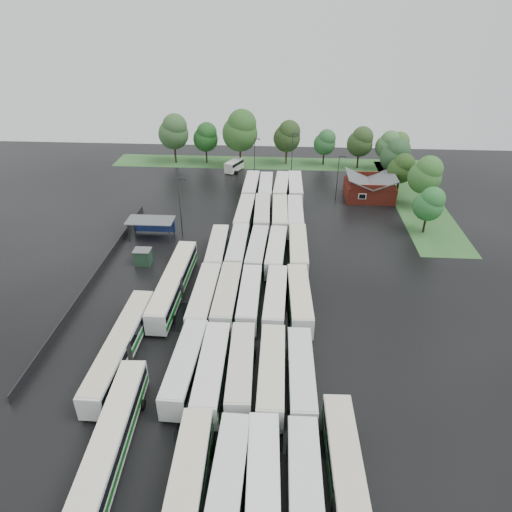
# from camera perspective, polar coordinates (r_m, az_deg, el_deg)

# --- Properties ---
(ground) EXTENTS (160.00, 160.00, 0.00)m
(ground) POSITION_cam_1_polar(r_m,az_deg,el_deg) (62.34, -2.59, -7.43)
(ground) COLOR black
(ground) RESTS_ON ground
(brick_building) EXTENTS (10.07, 8.60, 5.39)m
(brick_building) POSITION_cam_1_polar(r_m,az_deg,el_deg) (100.38, 13.96, 8.02)
(brick_building) COLOR maroon
(brick_building) RESTS_ON ground
(wash_shed) EXTENTS (8.20, 4.20, 3.58)m
(wash_shed) POSITION_cam_1_polar(r_m,az_deg,el_deg) (82.64, -12.97, 4.19)
(wash_shed) COLOR #2D2D30
(wash_shed) RESTS_ON ground
(utility_hut) EXTENTS (2.70, 2.20, 2.62)m
(utility_hut) POSITION_cam_1_polar(r_m,az_deg,el_deg) (75.15, -13.95, -0.10)
(utility_hut) COLOR #1B3624
(utility_hut) RESTS_ON ground
(grass_strip_north) EXTENTS (80.00, 10.00, 0.01)m
(grass_strip_north) POSITION_cam_1_polar(r_m,az_deg,el_deg) (120.20, 1.70, 11.54)
(grass_strip_north) COLOR #2E5E28
(grass_strip_north) RESTS_ON ground
(grass_strip_east) EXTENTS (10.00, 50.00, 0.01)m
(grass_strip_east) POSITION_cam_1_polar(r_m,az_deg,el_deg) (103.34, 19.33, 6.71)
(grass_strip_east) COLOR #2E5E28
(grass_strip_east) RESTS_ON ground
(west_fence) EXTENTS (0.10, 50.00, 1.20)m
(west_fence) POSITION_cam_1_polar(r_m,az_deg,el_deg) (73.86, -19.31, -2.20)
(west_fence) COLOR #2D2D30
(west_fence) RESTS_ON ground
(bus_r0c1) EXTENTS (3.24, 13.30, 3.68)m
(bus_r0c1) POSITION_cam_1_polar(r_m,az_deg,el_deg) (43.30, -8.47, -26.20)
(bus_r0c1) COLOR silver
(bus_r0c1) RESTS_ON ground
(bus_r0c2) EXTENTS (2.99, 13.01, 3.61)m
(bus_r0c2) POSITION_cam_1_polar(r_m,az_deg,el_deg) (42.80, -3.58, -26.87)
(bus_r0c2) COLOR silver
(bus_r0c2) RESTS_ON ground
(bus_r0c3) EXTENTS (3.34, 13.29, 3.67)m
(bus_r0c3) POSITION_cam_1_polar(r_m,az_deg,el_deg) (42.65, 0.90, -27.00)
(bus_r0c3) COLOR silver
(bus_r0c3) RESTS_ON ground
(bus_r0c4) EXTENTS (3.00, 13.21, 3.67)m
(bus_r0c4) POSITION_cam_1_polar(r_m,az_deg,el_deg) (42.62, 6.11, -27.33)
(bus_r0c4) COLOR silver
(bus_r0c4) RESTS_ON ground
(bus_r1c0) EXTENTS (3.13, 13.01, 3.60)m
(bus_r1c0) POSITION_cam_1_polar(r_m,az_deg,el_deg) (52.59, -8.80, -13.42)
(bus_r1c0) COLOR silver
(bus_r1c0) RESTS_ON ground
(bus_r1c1) EXTENTS (3.05, 13.31, 3.69)m
(bus_r1c1) POSITION_cam_1_polar(r_m,az_deg,el_deg) (51.58, -5.52, -14.12)
(bus_r1c1) COLOR silver
(bus_r1c1) RESTS_ON ground
(bus_r1c2) EXTENTS (3.16, 12.83, 3.55)m
(bus_r1c2) POSITION_cam_1_polar(r_m,az_deg,el_deg) (51.73, -1.88, -13.93)
(bus_r1c2) COLOR silver
(bus_r1c2) RESTS_ON ground
(bus_r1c3) EXTENTS (2.88, 13.17, 3.66)m
(bus_r1c3) POSITION_cam_1_polar(r_m,az_deg,el_deg) (51.16, 1.97, -14.45)
(bus_r1c3) COLOR silver
(bus_r1c3) RESTS_ON ground
(bus_r1c4) EXTENTS (3.05, 12.92, 3.58)m
(bus_r1c4) POSITION_cam_1_polar(r_m,az_deg,el_deg) (51.18, 5.64, -14.66)
(bus_r1c4) COLOR silver
(bus_r1c4) RESTS_ON ground
(bus_r2c0) EXTENTS (2.92, 13.37, 3.72)m
(bus_r2c0) POSITION_cam_1_polar(r_m,az_deg,el_deg) (62.48, -6.45, -5.20)
(bus_r2c0) COLOR silver
(bus_r2c0) RESTS_ON ground
(bus_r2c1) EXTENTS (2.90, 13.39, 3.72)m
(bus_r2c1) POSITION_cam_1_polar(r_m,az_deg,el_deg) (62.41, -3.62, -5.09)
(bus_r2c1) COLOR silver
(bus_r2c1) RESTS_ON ground
(bus_r2c2) EXTENTS (2.76, 12.73, 3.54)m
(bus_r2c2) POSITION_cam_1_polar(r_m,az_deg,el_deg) (62.22, -0.80, -5.26)
(bus_r2c2) COLOR silver
(bus_r2c2) RESTS_ON ground
(bus_r2c3) EXTENTS (3.10, 13.09, 3.62)m
(bus_r2c3) POSITION_cam_1_polar(r_m,az_deg,el_deg) (61.92, 2.45, -5.43)
(bus_r2c3) COLOR silver
(bus_r2c3) RESTS_ON ground
(bus_r2c4) EXTENTS (3.44, 13.42, 3.70)m
(bus_r2c4) POSITION_cam_1_polar(r_m,az_deg,el_deg) (62.14, 5.45, -5.37)
(bus_r2c4) COLOR silver
(bus_r2c4) RESTS_ON ground
(bus_r3c0) EXTENTS (3.10, 12.81, 3.54)m
(bus_r3c0) POSITION_cam_1_polar(r_m,az_deg,el_deg) (73.84, -4.85, 0.75)
(bus_r3c0) COLOR silver
(bus_r3c0) RESTS_ON ground
(bus_r3c1) EXTENTS (2.79, 12.91, 3.59)m
(bus_r3c1) POSITION_cam_1_polar(r_m,az_deg,el_deg) (73.96, -2.28, 0.91)
(bus_r3c1) COLOR silver
(bus_r3c1) RESTS_ON ground
(bus_r3c2) EXTENTS (3.19, 12.83, 3.55)m
(bus_r3c2) POSITION_cam_1_polar(r_m,az_deg,el_deg) (73.38, 0.15, 0.67)
(bus_r3c2) COLOR silver
(bus_r3c2) RESTS_ON ground
(bus_r3c3) EXTENTS (3.33, 13.07, 3.61)m
(bus_r3c3) POSITION_cam_1_polar(r_m,az_deg,el_deg) (73.09, 2.54, 0.54)
(bus_r3c3) COLOR silver
(bus_r3c3) RESTS_ON ground
(bus_r3c4) EXTENTS (3.01, 13.39, 3.72)m
(bus_r3c4) POSITION_cam_1_polar(r_m,az_deg,el_deg) (73.62, 5.28, 0.72)
(bus_r3c4) COLOR silver
(bus_r3c4) RESTS_ON ground
(bus_r4c1) EXTENTS (3.06, 13.30, 3.69)m
(bus_r4c1) POSITION_cam_1_polar(r_m,az_deg,el_deg) (85.48, -1.41, 5.15)
(bus_r4c1) COLOR silver
(bus_r4c1) RESTS_ON ground
(bus_r4c2) EXTENTS (3.25, 13.36, 3.70)m
(bus_r4c2) POSITION_cam_1_polar(r_m,az_deg,el_deg) (85.63, 0.78, 5.21)
(bus_r4c2) COLOR silver
(bus_r4c2) RESTS_ON ground
(bus_r4c3) EXTENTS (3.08, 13.22, 3.66)m
(bus_r4c3) POSITION_cam_1_polar(r_m,az_deg,el_deg) (85.42, 2.99, 5.09)
(bus_r4c3) COLOR silver
(bus_r4c3) RESTS_ON ground
(bus_r4c4) EXTENTS (2.99, 13.28, 3.69)m
(bus_r4c4) POSITION_cam_1_polar(r_m,az_deg,el_deg) (85.27, 4.92, 4.98)
(bus_r4c4) COLOR silver
(bus_r4c4) RESTS_ON ground
(bus_r5c1) EXTENTS (2.93, 13.21, 3.67)m
(bus_r5c1) POSITION_cam_1_polar(r_m,az_deg,el_deg) (98.21, -0.62, 8.52)
(bus_r5c1) COLOR silver
(bus_r5c1) RESTS_ON ground
(bus_r5c2) EXTENTS (2.90, 12.96, 3.60)m
(bus_r5c2) POSITION_cam_1_polar(r_m,az_deg,el_deg) (97.77, 1.23, 8.39)
(bus_r5c2) COLOR silver
(bus_r5c2) RESTS_ON ground
(bus_r5c3) EXTENTS (3.35, 13.23, 3.65)m
(bus_r5c3) POSITION_cam_1_polar(r_m,az_deg,el_deg) (98.15, 3.18, 8.46)
(bus_r5c3) COLOR silver
(bus_r5c3) RESTS_ON ground
(bus_r5c4) EXTENTS (3.07, 13.37, 3.71)m
(bus_r5c4) POSITION_cam_1_polar(r_m,az_deg,el_deg) (98.33, 4.92, 8.45)
(bus_r5c4) COLOR silver
(bus_r5c4) RESTS_ON ground
(artic_bus_west_a) EXTENTS (3.60, 19.24, 3.55)m
(artic_bus_west_a) POSITION_cam_1_polar(r_m,az_deg,el_deg) (47.06, -17.85, -21.60)
(artic_bus_west_a) COLOR silver
(artic_bus_west_a) RESTS_ON ground
(artic_bus_west_b) EXTENTS (3.14, 19.82, 3.67)m
(artic_bus_west_b) POSITION_cam_1_polar(r_m,az_deg,el_deg) (66.17, -10.26, -3.34)
(artic_bus_west_b) COLOR silver
(artic_bus_west_b) RESTS_ON ground
(artic_bus_west_c) EXTENTS (2.98, 19.11, 3.54)m
(artic_bus_west_c) POSITION_cam_1_polar(r_m,az_deg,el_deg) (56.63, -16.53, -10.83)
(artic_bus_west_c) COLOR silver
(artic_bus_west_c) RESTS_ON ground
(artic_bus_east) EXTENTS (3.24, 19.34, 3.58)m
(artic_bus_east) POSITION_cam_1_polar(r_m,az_deg,el_deg) (42.96, 11.55, -27.40)
(artic_bus_east) COLOR silver
(artic_bus_east) RESTS_ON ground
(minibus) EXTENTS (4.41, 6.44, 2.64)m
(minibus) POSITION_cam_1_polar(r_m,az_deg,el_deg) (113.98, -2.75, 11.26)
(minibus) COLOR beige
(minibus) RESTS_ON ground
(tree_north_0) EXTENTS (7.56, 7.56, 12.52)m
(tree_north_0) POSITION_cam_1_polar(r_m,az_deg,el_deg) (120.02, -10.23, 15.08)
(tree_north_0) COLOR #312417
(tree_north_0) RESTS_ON ground
(tree_north_1) EXTENTS (6.27, 6.27, 10.38)m
(tree_north_1) POSITION_cam_1_polar(r_m,az_deg,el_deg) (119.32, -6.27, 14.59)
(tree_north_1) COLOR black
(tree_north_1) RESTS_ON ground
(tree_north_2) EXTENTS (8.64, 8.64, 14.32)m
(tree_north_2) POSITION_cam_1_polar(r_m,az_deg,el_deg) (114.73, -1.94, 15.44)
(tree_north_2) COLOR #342016
(tree_north_2) RESTS_ON ground
(tree_north_3) EXTENTS (6.75, 6.75, 11.17)m
(tree_north_3) POSITION_cam_1_polar(r_m,az_deg,el_deg) (117.77, 3.97, 14.75)
(tree_north_3) COLOR #392E1F
(tree_north_3) RESTS_ON ground
(tree_north_4) EXTENTS (5.47, 5.47, 9.06)m
(tree_north_4) POSITION_cam_1_polar(r_m,az_deg,el_deg) (118.52, 8.65, 13.90)
(tree_north_4) COLOR black
(tree_north_4) RESTS_ON ground
(tree_north_5) EXTENTS (6.29, 6.29, 10.42)m
(tree_north_5) POSITION_cam_1_polar(r_m,az_deg,el_deg) (117.34, 12.96, 13.78)
(tree_north_5) COLOR black
(tree_north_5) RESTS_ON ground
(tree_north_6) EXTENTS (5.70, 5.70, 9.43)m
(tree_north_6) POSITION_cam_1_polar(r_m,az_deg,el_deg) (118.64, 17.29, 13.06)
(tree_north_6) COLOR black
(tree_north_6) RESTS_ON ground
(tree_east_0) EXTENTS (5.34, 5.34, 8.85)m
(tree_east_0) POSITION_cam_1_polar(r_m,az_deg,el_deg) (86.65, 20.89, 6.13)
(tree_east_0) COLOR black
(tree_east_0) RESTS_ON ground
(tree_east_1) EXTENTS (6.54, 6.54, 10.84)m
(tree_east_1) POSITION_cam_1_polar(r_m,az_deg,el_deg) (97.17, 20.50, 9.51)
(tree_east_1) COLOR #3B271A
(tree_east_1) RESTS_ON ground
(tree_east_2) EXTENTS (5.51, 5.51, 9.13)m
(tree_east_2) POSITION_cam_1_polar(r_m,az_deg,el_deg) (102.96, 17.75, 10.41)
(tree_east_2) COLOR black
(tree_east_2) RESTS_ON ground
(tree_east_3) EXTENTS (6.49, 6.49, 10.74)m
(tree_east_3) POSITION_cam_1_polar(r_m,az_deg,el_deg) (108.21, 17.08, 12.01)
(tree_east_3) COLOR #362318
(tree_east_3) RESTS_ON ground
(tree_east_4) EXTENTS (5.92, 5.92, 9.80)m
(tree_east_4) POSITION_cam_1_polar(r_m,az_deg,el_deg) (117.63, 16.24, 13.20)
(tree_east_4) COLOR #362015
(tree_east_4) RESTS_ON ground
(lamp_post_ne) EXTENTS (1.48, 0.29, 9.61)m
(lamp_post_ne) POSITION_cam_1_polar(r_m,az_deg,el_deg) (96.69, 10.25, 9.95)
(lamp_post_ne) COLOR #2D2D30
(lamp_post_ne) RESTS_ON ground
(lamp_post_nw) EXTENTS (1.67, 0.33, 10.87)m
(lamp_post_nw) POSITION_cam_1_polar(r_m,az_deg,el_deg) (80.95, -9.41, 6.59)
(lamp_post_nw) COLOR #2D2D30
(lamp_post_nw) RESTS_ON ground
(lamp_post_back_w) EXTENTS (1.42, 0.28, 9.20)m
(lamp_post_back_w) POSITION_cam_1_polar(r_m,az_deg,el_deg) (108.85, -0.12, 12.54)
(lamp_post_back_w) COLOR #2D2D30
(lamp_post_back_w) RESTS_ON ground
(lamp_post_back_e) EXTENTS (1.66, 0.32, 10.75)m
(lamp_post_back_e) POSITION_cam_1_polar(r_m,az_deg,el_deg) (108.15, 4.61, 12.83)
(lamp_post_back_e) COLOR #2D2D30
(lamp_post_back_e) RESTS_ON ground
(puddle_0) EXTENTS (5.70, 5.70, 0.01)m
(puddle_0) POSITION_cam_1_polar(r_m,az_deg,el_deg) (48.63, -6.71, -21.31)
(puddle_0) COLOR black
(puddle_0) RESTS_ON ground
(puddle_1) EXTENTS (2.87, 2.87, 0.01)m
(puddle_1) POSITION_cam_1_polar(r_m,az_deg,el_deg) (47.90, 4.23, -22.22)
(puddle_1) COLOR black
(puddle_1) RESTS_ON ground
(puddle_2) EXTENTS (6.47, 6.47, 0.01)m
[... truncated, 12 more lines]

